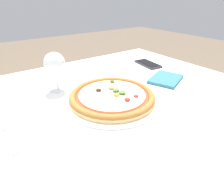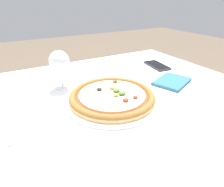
{
  "view_description": "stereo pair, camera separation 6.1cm",
  "coord_description": "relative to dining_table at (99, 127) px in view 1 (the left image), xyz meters",
  "views": [
    {
      "loc": [
        -0.26,
        -0.45,
        1.02
      ],
      "look_at": [
        0.05,
        -0.01,
        0.74
      ],
      "focal_mm": 30.0,
      "sensor_mm": 36.0,
      "label": 1
    },
    {
      "loc": [
        -0.21,
        -0.48,
        1.02
      ],
      "look_at": [
        0.05,
        -0.01,
        0.74
      ],
      "focal_mm": 30.0,
      "sensor_mm": 36.0,
      "label": 2
    }
  ],
  "objects": [
    {
      "name": "fork",
      "position": [
        -0.26,
        0.02,
        0.09
      ],
      "size": [
        0.03,
        0.17,
        0.0
      ],
      "color": "silver",
      "rests_on": "dining_table"
    },
    {
      "name": "cell_phone",
      "position": [
        0.42,
        0.19,
        0.09
      ],
      "size": [
        0.09,
        0.15,
        0.01
      ],
      "color": "#232328",
      "rests_on": "dining_table"
    },
    {
      "name": "wine_glass_far_left",
      "position": [
        -0.06,
        0.19,
        0.19
      ],
      "size": [
        0.07,
        0.07,
        0.14
      ],
      "color": "silver",
      "rests_on": "dining_table"
    },
    {
      "name": "pizza_plate",
      "position": [
        0.05,
        -0.01,
        0.11
      ],
      "size": [
        0.31,
        0.31,
        0.04
      ],
      "color": "white",
      "rests_on": "dining_table"
    },
    {
      "name": "napkin_folded",
      "position": [
        0.34,
        0.01,
        0.09
      ],
      "size": [
        0.18,
        0.16,
        0.01
      ],
      "color": "#2D607A",
      "rests_on": "dining_table"
    },
    {
      "name": "dining_table",
      "position": [
        0.0,
        0.0,
        0.0
      ],
      "size": [
        1.23,
        0.94,
        0.71
      ],
      "color": "brown",
      "rests_on": "ground_plane"
    }
  ]
}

